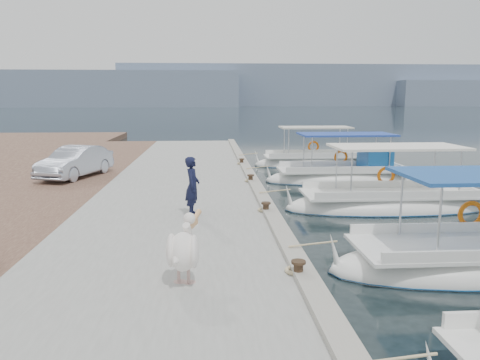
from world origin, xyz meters
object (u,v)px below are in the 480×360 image
at_px(fishing_caique_d, 343,177).
at_px(pelican, 184,249).
at_px(fishing_caique_c, 389,205).
at_px(parked_car, 75,162).
at_px(fishing_caique_e, 312,164).
at_px(fisherman, 192,186).

xyz_separation_m(fishing_caique_d, pelican, (-6.74, -12.89, 0.94)).
xyz_separation_m(fishing_caique_c, parked_car, (-11.96, 4.59, 1.03)).
bearing_deg(pelican, fishing_caique_e, 70.43).
bearing_deg(fishing_caique_e, fishing_caique_d, -86.03).
bearing_deg(fishing_caique_e, parked_car, -152.57).
relative_size(fishing_caique_c, pelican, 4.64).
distance_m(pelican, fisherman, 5.02).
xyz_separation_m(fishing_caique_c, pelican, (-6.77, -7.38, 1.01)).
bearing_deg(fishing_caique_c, parked_car, 159.01).
relative_size(fishing_caique_c, fishing_caique_d, 1.04).
xyz_separation_m(fishing_caique_e, pelican, (-6.39, -17.97, 1.01)).
distance_m(fishing_caique_d, fishing_caique_e, 5.09).
distance_m(fishing_caique_c, fishing_caique_d, 5.52).
bearing_deg(fishing_caique_d, fishing_caique_e, 93.97).
height_order(fishing_caique_e, fisherman, fishing_caique_e).
relative_size(fishing_caique_d, parked_car, 1.78).
distance_m(fishing_caique_e, fisherman, 14.50).
bearing_deg(fishing_caique_d, fisherman, -130.53).
relative_size(fishing_caique_c, fisherman, 4.33).
relative_size(fishing_caique_e, parked_car, 1.66).
bearing_deg(fishing_caique_e, fishing_caique_c, -87.94).
distance_m(fisherman, parked_car, 8.68).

